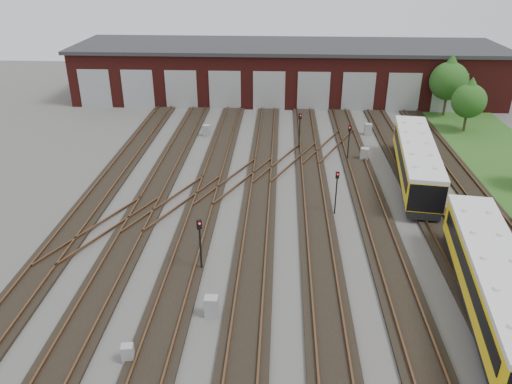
{
  "coord_description": "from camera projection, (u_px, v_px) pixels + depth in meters",
  "views": [
    {
      "loc": [
        -0.54,
        -21.61,
        16.55
      ],
      "look_at": [
        -2.11,
        8.25,
        2.0
      ],
      "focal_mm": 35.0,
      "sensor_mm": 36.0,
      "label": 1
    }
  ],
  "objects": [
    {
      "name": "ground",
      "position": [
        287.0,
        294.0,
        26.62
      ],
      "size": [
        120.0,
        120.0,
        0.0
      ],
      "primitive_type": "plane",
      "color": "#494743",
      "rests_on": "ground"
    },
    {
      "name": "track_network",
      "position": [
        284.0,
        286.0,
        27.11
      ],
      "size": [
        30.4,
        70.0,
        0.33
      ],
      "color": "black",
      "rests_on": "ground"
    },
    {
      "name": "maintenance_shed",
      "position": [
        287.0,
        71.0,
        61.11
      ],
      "size": [
        51.0,
        12.5,
        6.35
      ],
      "color": "#4F1613",
      "rests_on": "ground"
    },
    {
      "name": "metro_train",
      "position": [
        493.0,
        284.0,
        24.37
      ],
      "size": [
        4.36,
        46.25,
        2.9
      ],
      "rotation": [
        0.0,
        0.0,
        -0.13
      ],
      "color": "black",
      "rests_on": "ground"
    },
    {
      "name": "signal_mast_0",
      "position": [
        200.0,
        238.0,
        27.69
      ],
      "size": [
        0.32,
        0.3,
        3.28
      ],
      "rotation": [
        0.0,
        0.0,
        0.39
      ],
      "color": "black",
      "rests_on": "ground"
    },
    {
      "name": "signal_mast_1",
      "position": [
        300.0,
        127.0,
        44.76
      ],
      "size": [
        0.3,
        0.29,
        3.47
      ],
      "rotation": [
        0.0,
        0.0,
        0.39
      ],
      "color": "black",
      "rests_on": "ground"
    },
    {
      "name": "signal_mast_2",
      "position": [
        349.0,
        139.0,
        42.36
      ],
      "size": [
        0.27,
        0.26,
        3.24
      ],
      "rotation": [
        0.0,
        0.0,
        -0.35
      ],
      "color": "black",
      "rests_on": "ground"
    },
    {
      "name": "signal_mast_3",
      "position": [
        336.0,
        187.0,
        33.85
      ],
      "size": [
        0.24,
        0.23,
        3.17
      ],
      "rotation": [
        0.0,
        0.0,
        0.03
      ],
      "color": "black",
      "rests_on": "ground"
    },
    {
      "name": "relay_cabinet_0",
      "position": [
        128.0,
        353.0,
        22.11
      ],
      "size": [
        0.58,
        0.5,
        0.87
      ],
      "primitive_type": "cube",
      "rotation": [
        0.0,
        0.0,
        0.13
      ],
      "color": "#979A9C",
      "rests_on": "ground"
    },
    {
      "name": "relay_cabinet_1",
      "position": [
        207.0,
        131.0,
        48.94
      ],
      "size": [
        0.83,
        0.76,
        1.12
      ],
      "primitive_type": "cube",
      "rotation": [
        0.0,
        0.0,
        -0.36
      ],
      "color": "#979A9C",
      "rests_on": "ground"
    },
    {
      "name": "relay_cabinet_2",
      "position": [
        212.0,
        307.0,
        24.82
      ],
      "size": [
        0.67,
        0.56,
        1.11
      ],
      "primitive_type": "cube",
      "rotation": [
        0.0,
        0.0,
        -0.01
      ],
      "color": "#979A9C",
      "rests_on": "ground"
    },
    {
      "name": "relay_cabinet_3",
      "position": [
        368.0,
        129.0,
        49.28
      ],
      "size": [
        0.7,
        0.59,
        1.13
      ],
      "primitive_type": "cube",
      "rotation": [
        0.0,
        0.0,
        0.03
      ],
      "color": "#979A9C",
      "rests_on": "ground"
    },
    {
      "name": "relay_cabinet_4",
      "position": [
        364.0,
        154.0,
        43.22
      ],
      "size": [
        0.82,
        0.74,
        1.14
      ],
      "primitive_type": "cube",
      "rotation": [
        0.0,
        0.0,
        -0.3
      ],
      "color": "#979A9C",
      "rests_on": "ground"
    },
    {
      "name": "tree_0",
      "position": [
        450.0,
        76.0,
        53.38
      ],
      "size": [
        4.07,
        4.07,
        6.74
      ],
      "color": "#362B18",
      "rests_on": "ground"
    },
    {
      "name": "tree_1",
      "position": [
        470.0,
        97.0,
        48.88
      ],
      "size": [
        3.34,
        3.34,
        5.54
      ],
      "color": "#362B18",
      "rests_on": "ground"
    },
    {
      "name": "bush_2",
      "position": [
        466.0,
        104.0,
        56.76
      ],
      "size": [
        1.43,
        1.43,
        1.43
      ],
      "primitive_type": "sphere",
      "color": "#1E4C15",
      "rests_on": "ground"
    }
  ]
}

